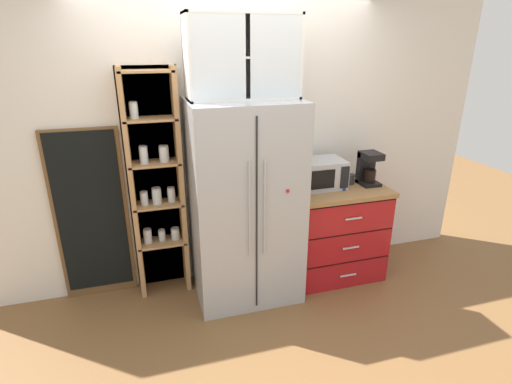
% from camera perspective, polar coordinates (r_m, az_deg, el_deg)
% --- Properties ---
extents(ground_plane, '(10.64, 10.64, 0.00)m').
position_cam_1_polar(ground_plane, '(3.82, -1.49, -13.70)').
color(ground_plane, brown).
extents(wall_back_cream, '(4.94, 0.10, 2.55)m').
position_cam_1_polar(wall_back_cream, '(3.65, -3.33, 6.65)').
color(wall_back_cream, silver).
rests_on(wall_back_cream, ground).
extents(refrigerator, '(0.90, 0.73, 1.75)m').
position_cam_1_polar(refrigerator, '(3.40, -1.62, -1.55)').
color(refrigerator, '#ADAFB5').
rests_on(refrigerator, ground).
extents(pantry_shelf_column, '(0.48, 0.27, 1.99)m').
position_cam_1_polar(pantry_shelf_column, '(3.53, -14.14, 1.15)').
color(pantry_shelf_column, brown).
rests_on(pantry_shelf_column, ground).
extents(counter_cabinet, '(0.87, 0.64, 0.91)m').
position_cam_1_polar(counter_cabinet, '(3.93, 11.26, -5.45)').
color(counter_cabinet, '#A8161C').
rests_on(counter_cabinet, ground).
extents(microwave, '(0.44, 0.33, 0.26)m').
position_cam_1_polar(microwave, '(3.67, 9.12, 2.63)').
color(microwave, '#ADAFB5').
rests_on(microwave, counter_cabinet).
extents(coffee_maker, '(0.17, 0.20, 0.31)m').
position_cam_1_polar(coffee_maker, '(3.86, 15.83, 3.36)').
color(coffee_maker, black).
rests_on(coffee_maker, counter_cabinet).
extents(mug_charcoal, '(0.12, 0.08, 0.09)m').
position_cam_1_polar(mug_charcoal, '(3.84, 13.33, 1.86)').
color(mug_charcoal, '#2D2D33').
rests_on(mug_charcoal, counter_cabinet).
extents(mug_navy, '(0.11, 0.07, 0.10)m').
position_cam_1_polar(mug_navy, '(3.67, 12.39, 1.04)').
color(mug_navy, navy).
rests_on(mug_navy, counter_cabinet).
extents(bottle_cobalt, '(0.06, 0.06, 0.25)m').
position_cam_1_polar(bottle_cobalt, '(3.72, 11.81, 2.31)').
color(bottle_cobalt, navy).
rests_on(bottle_cobalt, counter_cabinet).
extents(upper_cabinet, '(0.86, 0.32, 0.62)m').
position_cam_1_polar(upper_cabinet, '(3.19, -2.07, 18.83)').
color(upper_cabinet, silver).
rests_on(upper_cabinet, refrigerator).
extents(chalkboard_menu, '(0.60, 0.04, 1.53)m').
position_cam_1_polar(chalkboard_menu, '(3.68, -22.56, -3.20)').
color(chalkboard_menu, brown).
rests_on(chalkboard_menu, ground).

